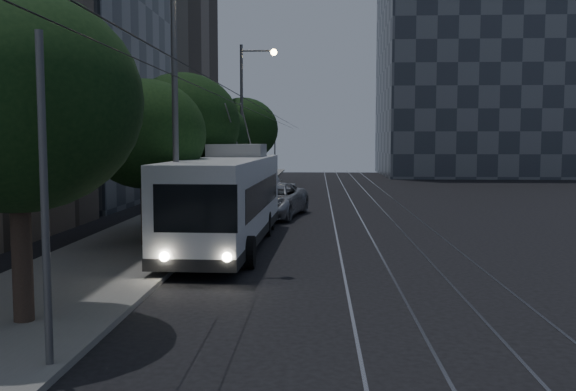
# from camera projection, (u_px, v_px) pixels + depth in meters

# --- Properties ---
(ground) EXTENTS (120.00, 120.00, 0.00)m
(ground) POSITION_uv_depth(u_px,v_px,m) (334.00, 265.00, 21.14)
(ground) COLOR black
(ground) RESTS_ON ground
(sidewalk) EXTENTS (5.00, 90.00, 0.15)m
(sidewalk) POSITION_uv_depth(u_px,v_px,m) (210.00, 203.00, 41.38)
(sidewalk) COLOR slate
(sidewalk) RESTS_ON ground
(tram_rails) EXTENTS (4.52, 90.00, 0.02)m
(tram_rails) POSITION_uv_depth(u_px,v_px,m) (365.00, 204.00, 40.92)
(tram_rails) COLOR #9D9CA5
(tram_rails) RESTS_ON ground
(overhead_wires) EXTENTS (2.23, 90.00, 6.00)m
(overhead_wires) POSITION_uv_depth(u_px,v_px,m) (249.00, 150.00, 40.97)
(overhead_wires) COLOR black
(overhead_wires) RESTS_ON ground
(building_glass_mid) EXTENTS (14.40, 18.40, 26.80)m
(building_glass_mid) POSITION_uv_depth(u_px,v_px,m) (42.00, 0.00, 42.74)
(building_glass_mid) COLOR #383E47
(building_glass_mid) RESTS_ON ground
(building_tan_far) EXTENTS (14.40, 22.40, 34.80)m
(building_tan_far) POSITION_uv_depth(u_px,v_px,m) (129.00, 3.00, 62.30)
(building_tan_far) COLOR gray
(building_tan_far) RESTS_ON ground
(building_distant_right) EXTENTS (22.00, 18.00, 24.00)m
(building_distant_right) POSITION_uv_depth(u_px,v_px,m) (479.00, 71.00, 73.99)
(building_distant_right) COLOR #383E47
(building_distant_right) RESTS_ON ground
(trolleybus) EXTENTS (3.13, 13.26, 5.63)m
(trolleybus) POSITION_uv_depth(u_px,v_px,m) (228.00, 200.00, 24.74)
(trolleybus) COLOR silver
(trolleybus) RESTS_ON ground
(pickup_silver) EXTENTS (4.17, 7.03, 1.83)m
(pickup_silver) POSITION_uv_depth(u_px,v_px,m) (271.00, 200.00, 34.16)
(pickup_silver) COLOR #A5A7AD
(pickup_silver) RESTS_ON ground
(car_white_a) EXTENTS (2.78, 4.72, 1.51)m
(car_white_a) POSITION_uv_depth(u_px,v_px,m) (253.00, 199.00, 36.72)
(car_white_a) COLOR white
(car_white_a) RESTS_ON ground
(car_white_b) EXTENTS (3.26, 4.75, 1.28)m
(car_white_b) POSITION_uv_depth(u_px,v_px,m) (271.00, 195.00, 40.86)
(car_white_b) COLOR white
(car_white_b) RESTS_ON ground
(car_white_c) EXTENTS (2.71, 4.51, 1.40)m
(car_white_c) POSITION_uv_depth(u_px,v_px,m) (266.00, 187.00, 46.39)
(car_white_c) COLOR white
(car_white_c) RESTS_ON ground
(car_white_d) EXTENTS (2.25, 4.38, 1.43)m
(car_white_d) POSITION_uv_depth(u_px,v_px,m) (271.00, 183.00, 51.13)
(car_white_d) COLOR silver
(car_white_d) RESTS_ON ground
(tree_0) EXTENTS (5.37, 5.37, 7.38)m
(tree_0) POSITION_uv_depth(u_px,v_px,m) (16.00, 101.00, 13.72)
(tree_0) COLOR black
(tree_0) RESTS_ON ground
(tree_1) EXTENTS (4.56, 4.56, 6.40)m
(tree_1) POSITION_uv_depth(u_px,v_px,m) (145.00, 134.00, 23.96)
(tree_1) COLOR black
(tree_1) RESTS_ON ground
(tree_2) EXTENTS (5.19, 5.19, 7.15)m
(tree_2) POSITION_uv_depth(u_px,v_px,m) (183.00, 125.00, 28.99)
(tree_2) COLOR black
(tree_2) RESTS_ON ground
(tree_3) EXTENTS (4.60, 4.60, 6.46)m
(tree_3) POSITION_uv_depth(u_px,v_px,m) (211.00, 136.00, 38.58)
(tree_3) COLOR black
(tree_3) RESTS_ON ground
(tree_4) EXTENTS (5.59, 5.59, 7.46)m
(tree_4) POSITION_uv_depth(u_px,v_px,m) (243.00, 130.00, 50.87)
(tree_4) COLOR black
(tree_4) RESTS_ON ground
(tree_5) EXTENTS (3.96, 3.96, 6.02)m
(tree_5) POSITION_uv_depth(u_px,v_px,m) (250.00, 139.00, 56.22)
(tree_5) COLOR black
(tree_5) RESTS_ON ground
(streetlamp_near) EXTENTS (2.40, 0.44, 9.90)m
(streetlamp_near) POSITION_uv_depth(u_px,v_px,m) (187.00, 83.00, 20.80)
(streetlamp_near) COLOR #5A5A5D
(streetlamp_near) RESTS_ON ground
(streetlamp_far) EXTENTS (2.55, 0.44, 10.60)m
(streetlamp_far) POSITION_uv_depth(u_px,v_px,m) (248.00, 107.00, 44.10)
(streetlamp_far) COLOR #5A5A5D
(streetlamp_far) RESTS_ON ground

